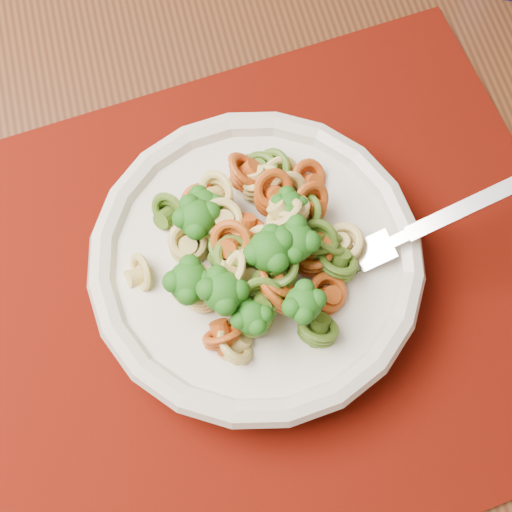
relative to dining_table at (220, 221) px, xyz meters
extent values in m
cube|color=#4D2C15|center=(0.00, 0.00, 0.09)|extent=(1.40, 0.95, 0.04)
cube|color=#500803|center=(0.00, -0.11, 0.11)|extent=(0.55, 0.46, 0.00)
cylinder|color=beige|center=(0.02, -0.10, 0.12)|extent=(0.10, 0.10, 0.01)
cylinder|color=beige|center=(0.02, -0.10, 0.13)|extent=(0.22, 0.22, 0.03)
torus|color=beige|center=(0.02, -0.10, 0.15)|extent=(0.24, 0.24, 0.02)
camera|label=1|loc=(-0.02, -0.27, 0.61)|focal=50.00mm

